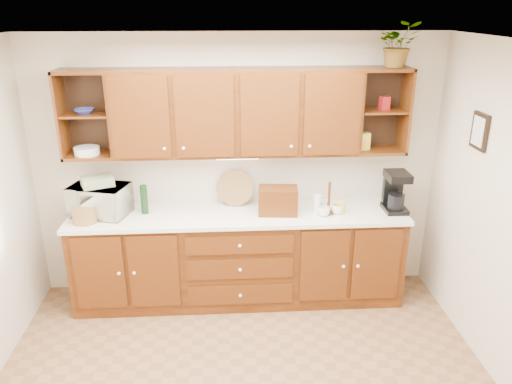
{
  "coord_description": "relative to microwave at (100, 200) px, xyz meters",
  "views": [
    {
      "loc": [
        -0.11,
        -2.98,
        2.83
      ],
      "look_at": [
        0.15,
        1.15,
        1.26
      ],
      "focal_mm": 35.0,
      "sensor_mm": 36.0,
      "label": 1
    }
  ],
  "objects": [
    {
      "name": "ceiling",
      "position": [
        1.32,
        -1.5,
        1.51
      ],
      "size": [
        4.0,
        4.0,
        0.0
      ],
      "primitive_type": "plane",
      "rotation": [
        3.14,
        0.0,
        0.0
      ],
      "color": "white",
      "rests_on": "back_wall"
    },
    {
      "name": "back_wall",
      "position": [
        1.32,
        0.25,
        0.21
      ],
      "size": [
        4.0,
        0.0,
        4.0
      ],
      "primitive_type": "plane",
      "rotation": [
        1.57,
        0.0,
        0.0
      ],
      "color": "beige",
      "rests_on": "floor"
    },
    {
      "name": "base_cabinets",
      "position": [
        1.32,
        -0.05,
        -0.64
      ],
      "size": [
        3.2,
        0.6,
        0.9
      ],
      "primitive_type": "cube",
      "color": "#321505",
      "rests_on": "floor"
    },
    {
      "name": "countertop",
      "position": [
        1.32,
        -0.06,
        -0.17
      ],
      "size": [
        3.24,
        0.64,
        0.04
      ],
      "primitive_type": "cube",
      "color": "white",
      "rests_on": "base_cabinets"
    },
    {
      "name": "upper_cabinets",
      "position": [
        1.33,
        0.09,
        0.81
      ],
      "size": [
        3.2,
        0.33,
        0.8
      ],
      "color": "#321505",
      "rests_on": "back_wall"
    },
    {
      "name": "undercabinet_light",
      "position": [
        1.32,
        0.04,
        0.38
      ],
      "size": [
        0.4,
        0.05,
        0.02
      ],
      "primitive_type": "cube",
      "color": "white",
      "rests_on": "upper_cabinets"
    },
    {
      "name": "framed_picture",
      "position": [
        3.3,
        -0.6,
        0.76
      ],
      "size": [
        0.03,
        0.24,
        0.3
      ],
      "primitive_type": "cube",
      "color": "black",
      "rests_on": "right_wall"
    },
    {
      "name": "wicker_basket",
      "position": [
        -0.1,
        -0.18,
        -0.07
      ],
      "size": [
        0.25,
        0.25,
        0.14
      ],
      "primitive_type": "cylinder",
      "rotation": [
        0.0,
        0.0,
        0.13
      ],
      "color": "#95673E",
      "rests_on": "countertop"
    },
    {
      "name": "microwave",
      "position": [
        0.0,
        0.0,
        0.0
      ],
      "size": [
        0.6,
        0.49,
        0.29
      ],
      "primitive_type": "imported",
      "rotation": [
        0.0,
        0.0,
        -0.27
      ],
      "color": "silver",
      "rests_on": "countertop"
    },
    {
      "name": "towel_stack",
      "position": [
        0.0,
        0.0,
        0.19
      ],
      "size": [
        0.34,
        0.3,
        0.08
      ],
      "primitive_type": "cube",
      "rotation": [
        0.0,
        0.0,
        0.4
      ],
      "color": "#E0D769",
      "rests_on": "microwave"
    },
    {
      "name": "wine_bottle",
      "position": [
        0.42,
        0.0,
        -0.0
      ],
      "size": [
        0.08,
        0.08,
        0.28
      ],
      "primitive_type": "cylinder",
      "rotation": [
        0.0,
        0.0,
        -0.14
      ],
      "color": "black",
      "rests_on": "countertop"
    },
    {
      "name": "woven_tray",
      "position": [
        1.29,
        0.16,
        -0.14
      ],
      "size": [
        0.37,
        0.14,
        0.36
      ],
      "primitive_type": "cylinder",
      "rotation": [
        1.36,
        0.0,
        -0.13
      ],
      "color": "#95673E",
      "rests_on": "countertop"
    },
    {
      "name": "bread_box",
      "position": [
        1.69,
        -0.08,
        -0.02
      ],
      "size": [
        0.39,
        0.26,
        0.26
      ],
      "primitive_type": "cube",
      "rotation": [
        0.0,
        0.0,
        -0.09
      ],
      "color": "#321505",
      "rests_on": "countertop"
    },
    {
      "name": "mug_tree",
      "position": [
        2.18,
        -0.11,
        -0.1
      ],
      "size": [
        0.28,
        0.28,
        0.32
      ],
      "rotation": [
        0.0,
        0.0,
        -0.23
      ],
      "color": "#321505",
      "rests_on": "countertop"
    },
    {
      "name": "canister_red",
      "position": [
        1.64,
        -0.07,
        -0.07
      ],
      "size": [
        0.14,
        0.14,
        0.15
      ],
      "primitive_type": "cylinder",
      "rotation": [
        0.0,
        0.0,
        -0.34
      ],
      "color": "maroon",
      "rests_on": "countertop"
    },
    {
      "name": "canister_white",
      "position": [
        2.07,
        -0.09,
        -0.06
      ],
      "size": [
        0.09,
        0.09,
        0.18
      ],
      "primitive_type": "cylinder",
      "rotation": [
        0.0,
        0.0,
        0.18
      ],
      "color": "white",
      "rests_on": "countertop"
    },
    {
      "name": "canister_yellow",
      "position": [
        2.3,
        -0.11,
        -0.08
      ],
      "size": [
        0.1,
        0.1,
        0.12
      ],
      "primitive_type": "cylinder",
      "rotation": [
        0.0,
        0.0,
        0.27
      ],
      "color": "gold",
      "rests_on": "countertop"
    },
    {
      "name": "coffee_maker",
      "position": [
        2.84,
        -0.07,
        0.04
      ],
      "size": [
        0.21,
        0.27,
        0.39
      ],
      "rotation": [
        0.0,
        0.0,
        -0.0
      ],
      "color": "black",
      "rests_on": "countertop"
    },
    {
      "name": "bowl_stack",
      "position": [
        -0.06,
        0.08,
        0.84
      ],
      "size": [
        0.19,
        0.19,
        0.04
      ],
      "primitive_type": "imported",
      "rotation": [
        0.0,
        0.0,
        0.1
      ],
      "color": "#293699",
      "rests_on": "upper_cabinets"
    },
    {
      "name": "plate_stack",
      "position": [
        -0.08,
        0.06,
        0.47
      ],
      "size": [
        0.24,
        0.24,
        0.07
      ],
      "primitive_type": "cylinder",
      "rotation": [
        0.0,
        0.0,
        -0.03
      ],
      "color": "white",
      "rests_on": "upper_cabinets"
    },
    {
      "name": "pantry_box_yellow",
      "position": [
        2.53,
        0.07,
        0.52
      ],
      "size": [
        0.11,
        0.09,
        0.16
      ],
      "primitive_type": "cube",
      "rotation": [
        0.0,
        0.0,
        0.28
      ],
      "color": "gold",
      "rests_on": "upper_cabinets"
    },
    {
      "name": "pantry_box_red",
      "position": [
        2.7,
        0.08,
        0.88
      ],
      "size": [
        0.1,
        0.09,
        0.12
      ],
      "primitive_type": "cube",
      "rotation": [
        0.0,
        0.0,
        0.25
      ],
      "color": "maroon",
      "rests_on": "upper_cabinets"
    },
    {
      "name": "potted_plant",
      "position": [
        2.76,
        0.04,
        1.41
      ],
      "size": [
        0.38,
        0.33,
        0.4
      ],
      "primitive_type": "imported",
      "rotation": [
        0.0,
        0.0,
        -0.05
      ],
      "color": "#999999",
      "rests_on": "upper_cabinets"
    }
  ]
}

